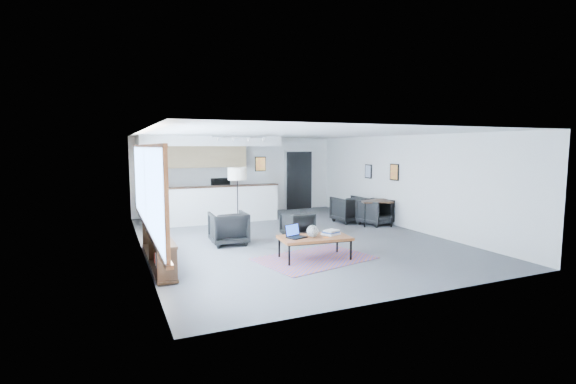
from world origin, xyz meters
name	(u,v)px	position (x,y,z in m)	size (l,w,h in m)	color
room	(290,187)	(0.00, 0.00, 1.30)	(7.02, 9.02, 2.62)	#4B4B4D
window	(146,190)	(-3.46, -0.90, 1.46)	(0.10, 5.95, 1.66)	#8CBFFF
console	(158,247)	(-3.30, -1.05, 0.33)	(0.35, 3.00, 0.80)	black
kitchenette	(208,175)	(-1.20, 3.71, 1.38)	(4.20, 1.96, 2.60)	white
doorway	(299,180)	(2.30, 4.42, 1.07)	(1.10, 0.12, 2.15)	black
track_light	(240,138)	(-0.59, 2.20, 2.53)	(1.60, 0.07, 0.15)	silver
wall_art_lower	(394,172)	(3.47, 0.40, 1.55)	(0.03, 0.38, 0.48)	black
wall_art_upper	(368,171)	(3.47, 1.70, 1.50)	(0.03, 0.34, 0.44)	black
kilim_rug	(314,259)	(-0.33, -1.97, 0.01)	(2.51, 1.97, 0.01)	#5F374A
coffee_table	(315,238)	(-0.33, -1.97, 0.43)	(1.49, 0.90, 0.46)	brown
laptop	(294,234)	(-0.73, -1.87, 0.54)	(0.45, 0.40, 0.26)	black
ceramic_pot	(313,231)	(-0.38, -1.99, 0.58)	(0.24, 0.24, 0.24)	gray
book_stack	(331,232)	(0.07, -1.94, 0.51)	(0.41, 0.37, 0.10)	silver
coaster	(326,237)	(-0.16, -2.15, 0.47)	(0.13, 0.13, 0.01)	#E5590C
armchair_left	(229,226)	(-1.59, -0.02, 0.42)	(0.82, 0.77, 0.85)	black
armchair_right	(297,223)	(0.24, 0.09, 0.35)	(0.68, 0.64, 0.70)	black
floor_lamp	(237,176)	(-0.99, 1.20, 1.51)	(0.66, 0.66, 1.73)	black
dining_table	(375,202)	(3.00, 0.64, 0.66)	(1.11, 1.11, 0.73)	black
dining_chair_near	(375,213)	(3.00, 0.62, 0.36)	(0.69, 0.65, 0.71)	black
dining_chair_far	(348,210)	(2.52, 1.33, 0.37)	(0.71, 0.67, 0.74)	black
microwave	(220,182)	(-0.70, 4.15, 1.12)	(0.55, 0.30, 0.37)	black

